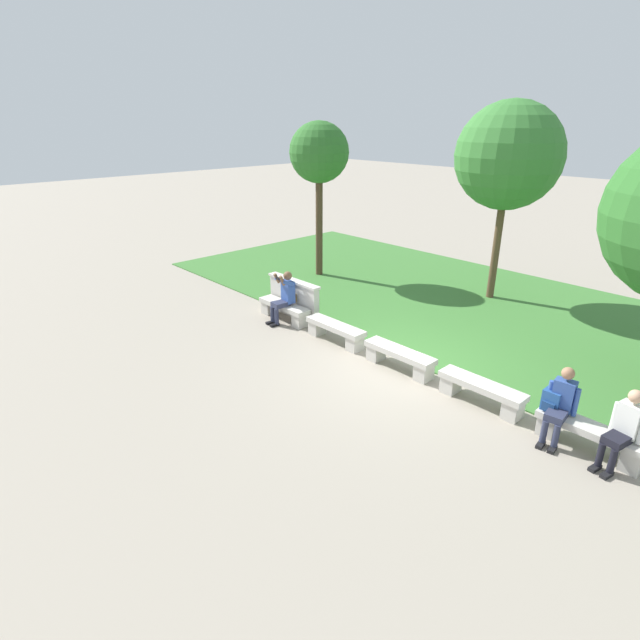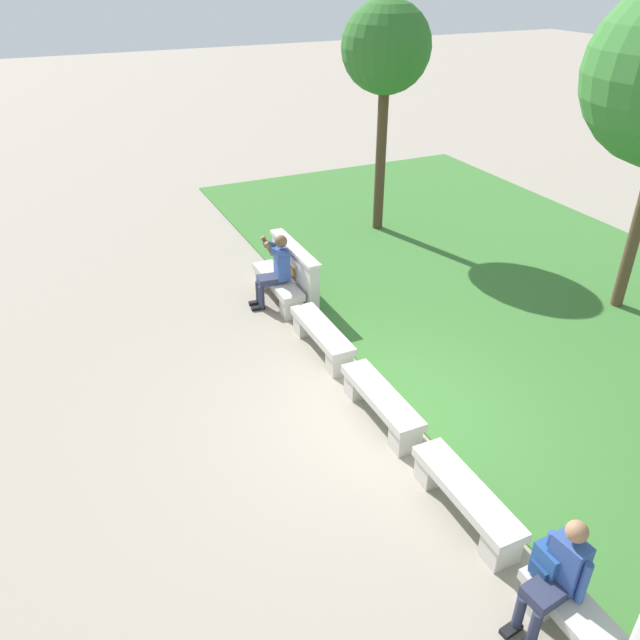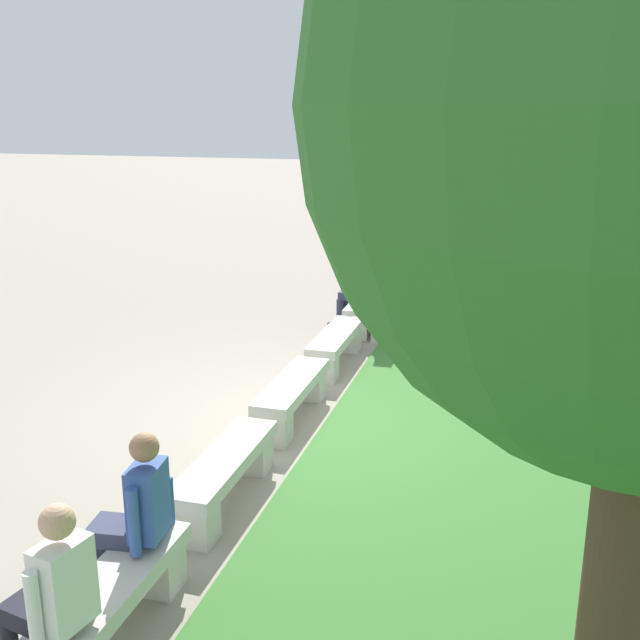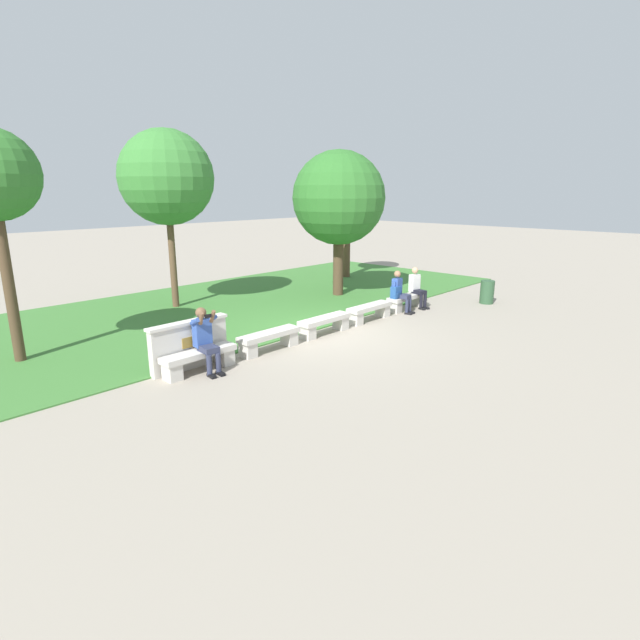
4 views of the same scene
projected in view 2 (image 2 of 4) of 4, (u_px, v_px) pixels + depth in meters
ground_plane at (380, 419)px, 8.51m from camera, size 80.00×80.00×0.00m
grass_strip at (615, 345)px, 10.09m from camera, size 21.13×8.00×0.03m
bench_main at (278, 286)px, 11.31m from camera, size 1.61×0.40×0.45m
bench_near at (322, 335)px, 9.83m from camera, size 1.61×0.40×0.45m
bench_mid at (381, 402)px, 8.36m from camera, size 1.61×0.40×0.45m
bench_far at (466, 497)px, 6.89m from camera, size 1.61×0.40×0.45m
backrest_wall_with_plaque at (295, 271)px, 11.31m from camera, size 1.80×0.24×1.01m
person_photographer at (275, 267)px, 10.96m from camera, size 0.50×0.75×1.32m
person_distant at (558, 574)px, 5.59m from camera, size 0.48×0.70×1.26m
backpack at (549, 563)px, 5.75m from camera, size 0.28×0.24×0.43m
tree_far_back at (386, 50)px, 12.54m from camera, size 1.83×1.83×4.81m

